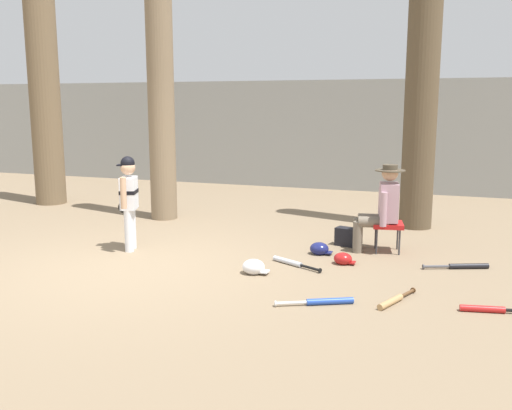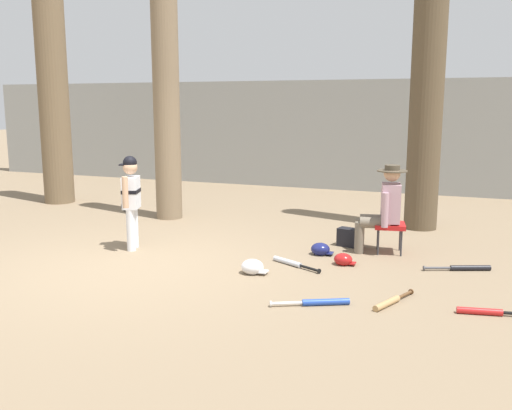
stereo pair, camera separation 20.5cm
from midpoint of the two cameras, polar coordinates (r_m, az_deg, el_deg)
name	(u,v)px [view 2 (the right image)]	position (r m, az deg, el deg)	size (l,w,h in m)	color
ground_plane	(126,268)	(7.19, -12.22, -6.24)	(60.00, 60.00, 0.00)	#7F6B51
concrete_back_wall	(301,134)	(13.72, 5.00, 7.11)	(18.00, 0.36, 2.54)	gray
tree_near_player	(166,85)	(9.96, -8.48, 11.90)	(0.71, 0.71, 5.36)	#7F6B51
tree_behind_spectator	(428,72)	(9.43, 17.57, 12.65)	(0.82, 0.82, 5.81)	brown
young_ballplayer	(131,196)	(7.95, -11.80, 0.86)	(0.45, 0.56, 1.31)	white
folding_stool	(390,227)	(7.88, 14.08, -2.13)	(0.47, 0.47, 0.41)	red
seated_spectator	(383,206)	(7.82, 13.44, -0.13)	(0.68, 0.54, 1.20)	#6B6051
handbag_beside_stool	(350,238)	(8.15, 10.18, -3.25)	(0.34, 0.18, 0.26)	black
tree_far_left	(54,98)	(12.12, -19.29, 10.20)	(0.86, 0.86, 5.07)	brown
bat_wood_tan	(390,302)	(5.96, 14.32, -9.46)	(0.33, 0.68, 0.07)	tan
bat_aluminum_silver	(291,263)	(7.15, 4.36, -5.83)	(0.72, 0.41, 0.07)	#B7BCC6
bat_black_composite	(465,268)	(7.41, 21.10, -5.95)	(0.78, 0.36, 0.07)	black
bat_blue_youth	(320,302)	(5.82, 7.45, -9.70)	(0.75, 0.41, 0.07)	#2347AD
bat_red_barrel	(486,312)	(6.00, 23.10, -9.87)	(0.71, 0.19, 0.07)	red
batting_helmet_red	(343,259)	(7.25, 9.60, -5.45)	(0.27, 0.21, 0.16)	#A81919
batting_helmet_white	(253,267)	(6.79, 0.52, -6.28)	(0.32, 0.25, 0.19)	silver
batting_helmet_navy	(321,249)	(7.67, 7.29, -4.46)	(0.30, 0.23, 0.17)	navy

